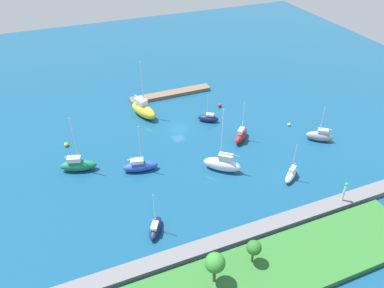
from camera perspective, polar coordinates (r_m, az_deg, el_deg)
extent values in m
plane|color=navy|center=(78.29, -2.23, 2.40)|extent=(160.00, 160.00, 0.00)
cube|color=brown|center=(91.24, -3.39, 7.94)|extent=(20.57, 2.72, 0.85)
cube|color=slate|center=(56.69, 8.97, -13.71)|extent=(61.82, 2.53, 1.04)
cube|color=#2D6B2D|center=(53.32, 12.79, -18.87)|extent=(45.41, 9.81, 1.03)
cylinder|color=silver|center=(63.86, 22.93, -7.13)|extent=(0.36, 0.36, 3.20)
sphere|color=green|center=(62.69, 23.32, -5.89)|extent=(0.56, 0.56, 0.56)
cylinder|color=brown|center=(52.04, 9.59, -17.09)|extent=(0.34, 0.34, 2.32)
sphere|color=#286B23|center=(50.64, 9.79, -15.88)|extent=(2.05, 2.05, 2.05)
cylinder|color=brown|center=(49.46, 3.57, -19.82)|extent=(0.42, 0.42, 3.01)
sphere|color=#337F2D|center=(47.57, 3.67, -18.27)|extent=(2.65, 2.65, 2.65)
ellipsoid|color=white|center=(67.32, 15.39, -4.76)|extent=(4.50, 3.91, 1.59)
cube|color=silver|center=(66.90, 15.64, -3.84)|extent=(1.82, 1.66, 0.68)
cylinder|color=silver|center=(64.76, 15.87, -2.29)|extent=(0.11, 0.11, 6.12)
cylinder|color=silver|center=(66.88, 15.80, -3.35)|extent=(1.59, 1.26, 0.09)
ellipsoid|color=#141E4C|center=(80.46, 2.58, 4.07)|extent=(4.77, 3.91, 1.56)
cube|color=silver|center=(79.88, 2.86, 4.65)|extent=(1.93, 1.73, 0.44)
cylinder|color=silver|center=(78.76, 2.48, 6.16)|extent=(0.11, 0.11, 5.13)
cylinder|color=silver|center=(79.66, 3.07, 4.86)|extent=(1.52, 1.05, 0.09)
ellipsoid|color=#2347B2|center=(67.25, -8.18, -3.52)|extent=(6.79, 3.30, 1.87)
cube|color=silver|center=(66.43, -8.72, -2.70)|extent=(2.54, 1.68, 0.74)
cylinder|color=silver|center=(64.28, -8.25, -0.15)|extent=(0.16, 0.16, 7.85)
cylinder|color=silver|center=(66.11, -9.13, -2.40)|extent=(2.54, 0.61, 0.13)
ellipsoid|color=gray|center=(78.66, 19.55, 1.16)|extent=(5.45, 4.64, 2.06)
cube|color=silver|center=(77.96, 20.07, 1.96)|extent=(2.22, 2.02, 0.77)
cylinder|color=silver|center=(76.51, 19.95, 3.68)|extent=(0.13, 0.13, 6.06)
cylinder|color=silver|center=(77.75, 20.48, 2.24)|extent=(1.95, 1.45, 0.10)
ellipsoid|color=yellow|center=(82.62, -7.68, 5.30)|extent=(5.51, 8.29, 3.06)
cube|color=silver|center=(82.02, -8.07, 6.71)|extent=(2.60, 3.24, 1.14)
cylinder|color=silver|center=(79.13, -7.90, 9.37)|extent=(0.19, 0.19, 10.38)
cylinder|color=silver|center=(82.20, -8.42, 7.32)|extent=(1.44, 3.28, 0.15)
ellipsoid|color=#19724C|center=(69.76, -17.55, -3.28)|extent=(6.97, 3.87, 2.14)
cube|color=silver|center=(68.96, -18.20, -2.31)|extent=(2.65, 1.87, 0.93)
cylinder|color=silver|center=(66.37, -18.14, 0.54)|extent=(0.16, 0.16, 9.25)
cylinder|color=silver|center=(68.68, -18.59, -1.92)|extent=(2.38, 0.81, 0.13)
ellipsoid|color=red|center=(74.91, 7.79, 1.31)|extent=(5.04, 4.77, 2.15)
cube|color=silver|center=(73.72, 7.77, 2.10)|extent=(2.06, 1.99, 0.86)
cylinder|color=silver|center=(72.71, 8.14, 4.29)|extent=(0.13, 0.13, 6.71)
cylinder|color=silver|center=(73.08, 7.70, 2.32)|extent=(1.71, 1.56, 0.10)
ellipsoid|color=white|center=(66.60, 4.82, -3.26)|extent=(6.81, 6.04, 2.65)
cube|color=silver|center=(65.35, 5.38, -2.07)|extent=(2.76, 2.56, 1.12)
cylinder|color=silver|center=(62.73, 4.80, 1.42)|extent=(0.17, 0.17, 10.42)
cylinder|color=silver|center=(64.81, 6.09, -1.70)|extent=(2.74, 2.23, 0.14)
ellipsoid|color=#141E4C|center=(56.62, -5.81, -13.12)|extent=(3.68, 4.77, 1.45)
cube|color=silver|center=(55.66, -5.96, -12.75)|extent=(1.64, 1.90, 0.50)
cylinder|color=silver|center=(53.98, -5.99, -10.31)|extent=(0.11, 0.11, 6.12)
cylinder|color=silver|center=(55.18, -6.06, -12.69)|extent=(0.98, 1.57, 0.09)
sphere|color=yellow|center=(77.12, -19.29, -0.08)|extent=(0.87, 0.87, 0.87)
sphere|color=white|center=(81.96, 15.12, 3.01)|extent=(0.65, 0.65, 0.65)
sphere|color=red|center=(86.28, 4.42, 6.13)|extent=(0.89, 0.89, 0.89)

